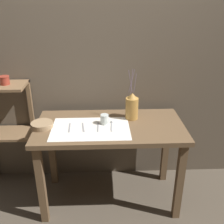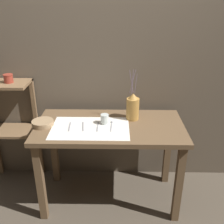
{
  "view_description": "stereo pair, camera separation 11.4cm",
  "coord_description": "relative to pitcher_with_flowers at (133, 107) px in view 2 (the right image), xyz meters",
  "views": [
    {
      "loc": [
        -0.06,
        -1.99,
        1.81
      ],
      "look_at": [
        0.02,
        0.0,
        0.91
      ],
      "focal_mm": 42.0,
      "sensor_mm": 36.0,
      "label": 1
    },
    {
      "loc": [
        0.05,
        -1.99,
        1.81
      ],
      "look_at": [
        0.02,
        0.0,
        0.91
      ],
      "focal_mm": 42.0,
      "sensor_mm": 36.0,
      "label": 2
    }
  ],
  "objects": [
    {
      "name": "metal_pot_small",
      "position": [
        -1.11,
        0.12,
        0.22
      ],
      "size": [
        0.08,
        0.08,
        0.08
      ],
      "color": "#9E3828",
      "rests_on": "wooden_shelf_unit"
    },
    {
      "name": "fork_inner",
      "position": [
        -0.53,
        -0.17,
        -0.11
      ],
      "size": [
        0.02,
        0.16,
        0.0
      ],
      "color": "#939399",
      "rests_on": "wooden_table"
    },
    {
      "name": "spoon_inner",
      "position": [
        -0.18,
        -0.11,
        -0.11
      ],
      "size": [
        0.02,
        0.17,
        0.02
      ],
      "color": "#939399",
      "rests_on": "wooden_table"
    },
    {
      "name": "stone_wall_back",
      "position": [
        -0.2,
        0.31,
        0.3
      ],
      "size": [
        7.0,
        0.06,
        2.4
      ],
      "color": "brown",
      "rests_on": "ground_plane"
    },
    {
      "name": "wooden_bowl",
      "position": [
        -0.77,
        -0.14,
        -0.09
      ],
      "size": [
        0.18,
        0.18,
        0.04
      ],
      "color": "#9E7F5B",
      "rests_on": "wooden_table"
    },
    {
      "name": "ground_plane",
      "position": [
        -0.2,
        -0.12,
        -0.9
      ],
      "size": [
        12.0,
        12.0,
        0.0
      ],
      "primitive_type": "plane",
      "color": "brown"
    },
    {
      "name": "pitcher_with_flowers",
      "position": [
        0.0,
        0.0,
        0.0
      ],
      "size": [
        0.11,
        0.11,
        0.46
      ],
      "color": "#B7843D",
      "rests_on": "wooden_table"
    },
    {
      "name": "linen_cloth",
      "position": [
        -0.36,
        -0.18,
        -0.11
      ],
      "size": [
        0.64,
        0.41,
        0.0
      ],
      "color": "white",
      "rests_on": "wooden_table"
    },
    {
      "name": "wooden_table",
      "position": [
        -0.2,
        -0.12,
        -0.23
      ],
      "size": [
        1.26,
        0.64,
        0.79
      ],
      "color": "brown",
      "rests_on": "ground_plane"
    },
    {
      "name": "wooden_shelf_unit",
      "position": [
        -1.18,
        0.15,
        -0.15
      ],
      "size": [
        0.49,
        0.29,
        1.08
      ],
      "color": "brown",
      "rests_on": "ground_plane"
    },
    {
      "name": "fork_outer",
      "position": [
        -0.3,
        -0.17,
        -0.11
      ],
      "size": [
        0.01,
        0.16,
        0.0
      ],
      "color": "#939399",
      "rests_on": "wooden_table"
    },
    {
      "name": "knife_center",
      "position": [
        -0.42,
        -0.16,
        -0.11
      ],
      "size": [
        0.03,
        0.16,
        0.0
      ],
      "color": "#939399",
      "rests_on": "wooden_table"
    },
    {
      "name": "glass_tumbler_near",
      "position": [
        -0.24,
        -0.1,
        -0.07
      ],
      "size": [
        0.07,
        0.07,
        0.09
      ],
      "color": "silver",
      "rests_on": "wooden_table"
    }
  ]
}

